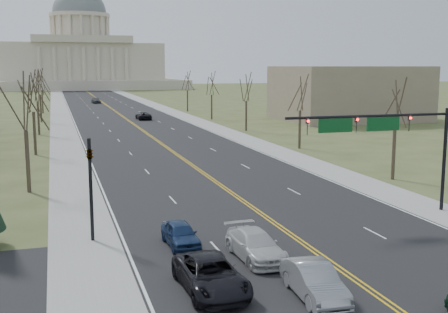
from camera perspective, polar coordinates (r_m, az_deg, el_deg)
ground at (r=25.14m, az=17.46°, el=-14.79°), size 600.00×600.00×0.00m
road at (r=129.87m, az=-11.02°, el=4.57°), size 20.00×380.00×0.01m
cross_road at (r=29.89m, az=10.88°, el=-10.60°), size 120.00×14.00×0.01m
sidewalk_left at (r=129.19m, az=-16.34°, el=4.35°), size 4.00×380.00×0.03m
sidewalk_right at (r=131.64m, az=-5.81°, el=4.76°), size 4.00×380.00×0.03m
center_line at (r=129.87m, az=-11.02°, el=4.57°), size 0.42×380.00×0.01m
edge_line_left at (r=129.23m, az=-15.36°, el=4.39°), size 0.15×380.00×0.01m
edge_line_right at (r=131.24m, az=-6.75°, el=4.73°), size 0.15×380.00×0.01m
capitol at (r=269.07m, az=-14.30°, el=9.77°), size 90.00×60.00×50.00m
signal_mast at (r=38.64m, az=15.75°, el=2.48°), size 12.12×0.44×7.20m
signal_left at (r=32.96m, az=-13.42°, el=-2.13°), size 0.32×0.36×6.00m
tree_r_0 at (r=51.72m, az=17.07°, el=4.91°), size 3.74×3.74×8.50m
tree_l_0 at (r=46.94m, az=-19.60°, el=4.86°), size 3.96×3.96×9.00m
tree_r_1 at (r=69.19m, az=7.77°, el=6.20°), size 3.74×3.74×8.50m
tree_l_1 at (r=66.90m, az=-18.87°, el=6.03°), size 3.96×3.96×9.00m
tree_r_2 at (r=87.74m, az=2.29°, el=6.89°), size 3.74×3.74×8.50m
tree_l_2 at (r=86.88m, az=-18.48°, el=6.66°), size 3.96×3.96×9.00m
tree_r_3 at (r=106.82m, az=-1.27°, el=7.30°), size 3.74×3.74×8.50m
tree_l_3 at (r=106.86m, az=-18.23°, el=7.05°), size 3.96×3.96×9.00m
tree_r_4 at (r=126.18m, az=-3.75°, el=7.57°), size 3.74×3.74×8.50m
tree_l_4 at (r=126.85m, az=-18.06°, el=7.32°), size 3.96×3.96×9.00m
bldg_right_mass at (r=108.89m, az=12.49°, el=6.30°), size 25.00×20.00×10.00m
car_sb_inner_lead at (r=25.34m, az=9.14°, el=-12.38°), size 1.87×4.70×1.52m
car_sb_outer_lead at (r=25.70m, az=-1.35°, el=-11.95°), size 2.70×5.55×1.52m
car_sb_inner_second at (r=29.84m, az=3.21°, el=-8.98°), size 2.28×5.12×1.46m
car_sb_outer_second at (r=31.91m, az=-4.44°, el=-7.87°), size 1.77×4.08×1.37m
car_far_nb at (r=107.73m, az=-8.19°, el=4.12°), size 2.57×5.28×1.44m
car_far_sb at (r=157.72m, az=-12.88°, el=5.60°), size 2.53×5.12×1.68m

